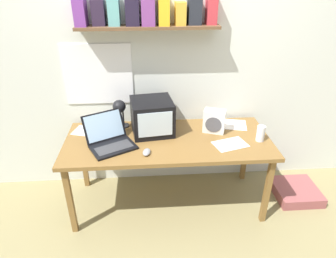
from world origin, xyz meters
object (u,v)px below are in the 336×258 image
Objects in this scene: printed_handout at (230,144)px; open_notebook at (234,125)px; loose_paper_near_monitor at (105,128)px; crt_monitor at (152,117)px; desk_lamp at (120,108)px; juice_glass at (260,134)px; laptop at (109,138)px; floor_cushion at (296,191)px; space_heater at (214,121)px; corner_desk at (168,144)px; computer_mouse at (147,152)px; loose_paper_near_laptop at (87,131)px.

printed_handout is 1.16× the size of open_notebook.
crt_monitor is at bearing -11.40° from loose_paper_near_monitor.
desk_lamp is 2.13× the size of juice_glass.
loose_paper_near_monitor is at bearing 161.47° from printed_handout.
laptop is 1.14× the size of floor_cushion.
space_heater is at bearing -17.74° from laptop.
space_heater is at bearing -7.46° from loose_paper_near_monitor.
crt_monitor is (-0.13, 0.15, 0.21)m from corner_desk.
printed_handout is (1.01, -0.08, -0.06)m from laptop.
crt_monitor is 0.43m from laptop.
juice_glass is at bearing 8.25° from computer_mouse.
desk_lamp is at bearing 153.31° from corner_desk.
corner_desk is 3.78× the size of laptop.
desk_lamp is at bearing 160.21° from printed_handout.
crt_monitor is 0.56m from space_heater.
laptop is 2.20× the size of space_heater.
laptop reaches higher than corner_desk.
juice_glass is 0.44× the size of printed_handout.
printed_handout is at bearing -169.96° from juice_glass.
open_notebook is (0.77, 0.08, -0.15)m from crt_monitor.
desk_lamp is at bearing 166.52° from juice_glass.
floor_cushion is (1.46, 0.21, -0.67)m from computer_mouse.
crt_monitor reaches higher than computer_mouse.
juice_glass is 0.28m from printed_handout.
crt_monitor reaches higher than printed_handout.
corner_desk is 8.33× the size of space_heater.
open_notebook is at bearing 159.70° from floor_cushion.
loose_paper_near_laptop is 0.66× the size of floor_cushion.
corner_desk is 12.93× the size of juice_glass.
desk_lamp is at bearing -179.16° from open_notebook.
crt_monitor is 0.95m from juice_glass.
space_heater is 1.16m from loose_paper_near_laptop.
open_notebook is (1.06, 0.02, -0.21)m from desk_lamp.
juice_glass reaches higher than corner_desk.
printed_handout is at bearing -14.66° from loose_paper_near_laptop.
juice_glass is at bearing -28.76° from laptop.
desk_lamp reaches higher than loose_paper_near_monitor.
desk_lamp is 1.25m from juice_glass.
printed_handout is 1.29m from loose_paper_near_laptop.
corner_desk is 0.80m from juice_glass.
loose_paper_near_laptop is at bearing -164.59° from space_heater.
laptop reaches higher than open_notebook.
floor_cushion is (1.28, -0.01, -0.60)m from corner_desk.
computer_mouse is at bearing -171.75° from juice_glass.
loose_paper_near_laptop is at bearing 142.29° from computer_mouse.
juice_glass is at bearing -64.60° from open_notebook.
open_notebook reaches higher than floor_cushion.
crt_monitor is at bearing 1.17° from laptop.
juice_glass is 0.99m from computer_mouse.
juice_glass reaches higher than floor_cushion.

